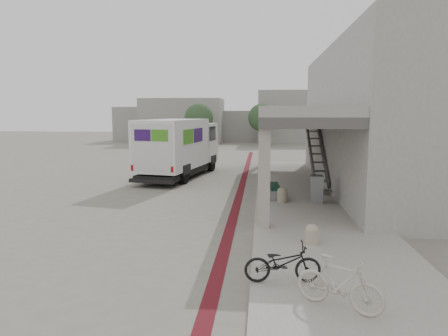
# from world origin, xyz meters

# --- Properties ---
(ground) EXTENTS (120.00, 120.00, 0.00)m
(ground) POSITION_xyz_m (0.00, 0.00, 0.00)
(ground) COLOR slate
(ground) RESTS_ON ground
(bike_lane_stripe) EXTENTS (0.35, 40.00, 0.01)m
(bike_lane_stripe) POSITION_xyz_m (1.00, 2.00, 0.01)
(bike_lane_stripe) COLOR #571118
(bike_lane_stripe) RESTS_ON ground
(sidewalk) EXTENTS (4.40, 28.00, 0.12)m
(sidewalk) POSITION_xyz_m (4.00, 0.00, 0.06)
(sidewalk) COLOR gray
(sidewalk) RESTS_ON ground
(transit_building) EXTENTS (7.60, 17.00, 7.00)m
(transit_building) POSITION_xyz_m (6.83, 4.50, 3.40)
(transit_building) COLOR gray
(transit_building) RESTS_ON ground
(distant_backdrop) EXTENTS (28.00, 10.00, 6.50)m
(distant_backdrop) POSITION_xyz_m (-2.84, 35.89, 2.70)
(distant_backdrop) COLOR gray
(distant_backdrop) RESTS_ON ground
(tree_left) EXTENTS (3.20, 3.20, 4.80)m
(tree_left) POSITION_xyz_m (-5.00, 28.00, 3.18)
(tree_left) COLOR #38281C
(tree_left) RESTS_ON ground
(tree_mid) EXTENTS (3.20, 3.20, 4.80)m
(tree_mid) POSITION_xyz_m (2.00, 30.00, 3.18)
(tree_mid) COLOR #38281C
(tree_mid) RESTS_ON ground
(tree_right) EXTENTS (3.20, 3.20, 4.80)m
(tree_right) POSITION_xyz_m (10.00, 29.00, 3.18)
(tree_right) COLOR #38281C
(tree_right) RESTS_ON ground
(fedex_truck) EXTENTS (3.81, 8.32, 3.42)m
(fedex_truck) POSITION_xyz_m (-2.84, 6.94, 1.82)
(fedex_truck) COLOR black
(fedex_truck) RESTS_ON ground
(bench) EXTENTS (0.58, 2.09, 0.48)m
(bench) POSITION_xyz_m (2.60, 1.26, 0.47)
(bench) COLOR gray
(bench) RESTS_ON sidewalk
(bollard_near) EXTENTS (0.38, 0.38, 0.57)m
(bollard_near) POSITION_xyz_m (3.46, -5.11, 0.41)
(bollard_near) COLOR tan
(bollard_near) RESTS_ON sidewalk
(bollard_far) EXTENTS (0.42, 0.42, 0.63)m
(bollard_far) POSITION_xyz_m (2.89, 0.20, 0.44)
(bollard_far) COLOR gray
(bollard_far) RESTS_ON sidewalk
(utility_cabinet) EXTENTS (0.56, 0.71, 1.12)m
(utility_cabinet) POSITION_xyz_m (4.30, 0.28, 0.68)
(utility_cabinet) COLOR gray
(utility_cabinet) RESTS_ON sidewalk
(bicycle_black) EXTENTS (1.73, 0.74, 0.88)m
(bicycle_black) POSITION_xyz_m (2.50, -7.81, 0.56)
(bicycle_black) COLOR black
(bicycle_black) RESTS_ON sidewalk
(bicycle_cream) EXTENTS (1.72, 1.27, 1.02)m
(bicycle_cream) POSITION_xyz_m (3.50, -8.93, 0.63)
(bicycle_cream) COLOR #BBB3A4
(bicycle_cream) RESTS_ON sidewalk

